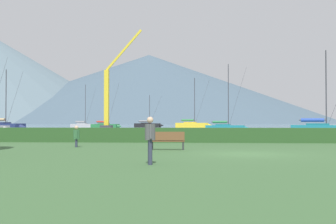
# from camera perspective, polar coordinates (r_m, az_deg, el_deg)

# --- Properties ---
(ground_plane) EXTENTS (1000.00, 1000.00, 0.00)m
(ground_plane) POSITION_cam_1_polar(r_m,az_deg,el_deg) (20.46, 10.24, -5.39)
(ground_plane) COLOR #385B33
(harbor_water) EXTENTS (320.00, 246.00, 0.00)m
(harbor_water) POSITION_cam_1_polar(r_m,az_deg,el_deg) (157.32, 5.01, -1.78)
(harbor_water) COLOR slate
(harbor_water) RESTS_ON ground_plane
(hedge_line) EXTENTS (80.00, 1.20, 1.04)m
(hedge_line) POSITION_cam_1_polar(r_m,az_deg,el_deg) (31.38, 8.13, -2.99)
(hedge_line) COLOR #284C23
(hedge_line) RESTS_ON ground_plane
(sailboat_slip_0) EXTENTS (6.95, 3.26, 10.30)m
(sailboat_slip_0) POSITION_cam_1_polar(r_m,az_deg,el_deg) (94.91, -8.12, -1.77)
(sailboat_slip_0) COLOR #236B38
(sailboat_slip_0) RESTS_ON harbor_water
(sailboat_slip_1) EXTENTS (6.81, 2.68, 10.24)m
(sailboat_slip_1) POSITION_cam_1_polar(r_m,az_deg,el_deg) (105.59, -10.89, -1.71)
(sailboat_slip_1) COLOR #9E9EA3
(sailboat_slip_1) RESTS_ON harbor_water
(sailboat_slip_2) EXTENTS (8.65, 4.74, 9.96)m
(sailboat_slip_2) POSITION_cam_1_polar(r_m,az_deg,el_deg) (76.43, -20.60, -1.75)
(sailboat_slip_2) COLOR navy
(sailboat_slip_2) RESTS_ON harbor_water
(sailboat_slip_3) EXTENTS (8.03, 3.76, 9.76)m
(sailboat_slip_3) POSITION_cam_1_polar(r_m,az_deg,el_deg) (54.00, 19.37, -2.05)
(sailboat_slip_3) COLOR #19707A
(sailboat_slip_3) RESTS_ON harbor_water
(sailboat_slip_5) EXTENTS (8.72, 3.74, 11.69)m
(sailboat_slip_5) POSITION_cam_1_polar(r_m,az_deg,el_deg) (102.36, 3.19, -1.67)
(sailboat_slip_5) COLOR gold
(sailboat_slip_5) RESTS_ON harbor_water
(sailboat_slip_7) EXTENTS (7.54, 2.69, 8.19)m
(sailboat_slip_7) POSITION_cam_1_polar(r_m,az_deg,el_deg) (111.01, -2.64, -1.69)
(sailboat_slip_7) COLOR black
(sailboat_slip_7) RESTS_ON harbor_water
(sailboat_slip_11) EXTENTS (6.83, 2.90, 10.20)m
(sailboat_slip_11) POSITION_cam_1_polar(r_m,az_deg,el_deg) (67.16, 7.51, -2.01)
(sailboat_slip_11) COLOR #19707A
(sailboat_slip_11) RESTS_ON harbor_water
(park_bench_near_path) EXTENTS (1.80, 0.49, 0.95)m
(park_bench_near_path) POSITION_cam_1_polar(r_m,az_deg,el_deg) (23.03, -0.07, -3.61)
(park_bench_near_path) COLOR brown
(park_bench_near_path) RESTS_ON ground_plane
(person_seated_viewer) EXTENTS (0.36, 0.55, 1.25)m
(person_seated_viewer) POSITION_cam_1_polar(r_m,az_deg,el_deg) (26.03, -11.81, -2.98)
(person_seated_viewer) COLOR #2D3347
(person_seated_viewer) RESTS_ON ground_plane
(person_standing_walker) EXTENTS (0.36, 0.56, 1.65)m
(person_standing_walker) POSITION_cam_1_polar(r_m,az_deg,el_deg) (15.12, -2.34, -3.18)
(person_standing_walker) COLOR #2D3347
(person_standing_walker) RESTS_ON ground_plane
(dock_crane) EXTENTS (7.44, 2.00, 18.17)m
(dock_crane) POSITION_cam_1_polar(r_m,az_deg,el_deg) (80.28, -7.73, 1.43)
(dock_crane) COLOR #333338
(dock_crane) RESTS_ON ground_plane
(distant_hill_central_peak) EXTENTS (315.58, 315.58, 58.52)m
(distant_hill_central_peak) POSITION_cam_1_polar(r_m,az_deg,el_deg) (375.95, -2.49, 3.00)
(distant_hill_central_peak) COLOR #425666
(distant_hill_central_peak) RESTS_ON ground_plane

